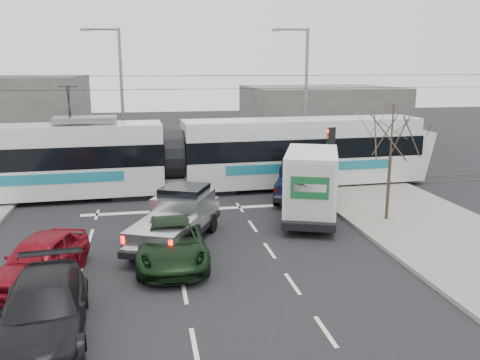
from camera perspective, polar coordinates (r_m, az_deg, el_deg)
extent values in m
plane|color=black|center=(18.75, -1.76, -8.26)|extent=(120.00, 120.00, 0.00)
cube|color=gray|center=(21.91, 22.31, -5.91)|extent=(6.00, 60.00, 0.15)
cube|color=#33302D|center=(28.24, -4.94, -1.07)|extent=(60.00, 1.60, 0.03)
cube|color=slate|center=(44.04, 8.90, 7.06)|extent=(12.00, 10.00, 5.00)
cylinder|color=#47382B|center=(22.91, 16.31, -0.89)|extent=(0.14, 0.14, 2.75)
cylinder|color=#47382B|center=(22.48, 16.70, 5.31)|extent=(0.07, 0.07, 2.25)
cylinder|color=black|center=(25.99, 10.44, 1.94)|extent=(0.12, 0.12, 3.60)
cube|color=black|center=(25.71, 10.14, 4.77)|extent=(0.28, 0.28, 0.95)
cylinder|color=#FF0C07|center=(25.62, 9.85, 5.43)|extent=(0.06, 0.20, 0.20)
cylinder|color=orange|center=(25.66, 9.82, 4.77)|extent=(0.06, 0.20, 0.20)
cylinder|color=#05330C|center=(25.70, 9.80, 4.11)|extent=(0.06, 0.20, 0.20)
cube|color=white|center=(25.76, 10.56, 2.97)|extent=(0.02, 0.30, 0.40)
cylinder|color=slate|center=(33.00, 7.39, 8.76)|extent=(0.20, 0.20, 9.00)
cylinder|color=slate|center=(32.70, 5.88, 16.48)|extent=(2.00, 0.14, 0.14)
cube|color=slate|center=(32.43, 4.11, 16.45)|extent=(0.55, 0.25, 0.14)
cylinder|color=slate|center=(33.40, -13.08, 8.58)|extent=(0.20, 0.20, 9.00)
cylinder|color=slate|center=(33.46, -15.25, 16.03)|extent=(2.00, 0.14, 0.14)
cube|color=slate|center=(33.54, -17.01, 15.83)|extent=(0.55, 0.25, 0.14)
cylinder|color=black|center=(27.46, -5.16, 10.13)|extent=(60.00, 0.03, 0.03)
cylinder|color=black|center=(27.44, -5.19, 11.59)|extent=(60.00, 0.03, 0.03)
cube|color=white|center=(27.77, -22.56, -0.01)|extent=(13.45, 3.32, 1.62)
cube|color=black|center=(27.54, -22.78, 2.54)|extent=(13.52, 3.35, 1.10)
cube|color=white|center=(27.40, -22.96, 4.58)|extent=(13.45, 3.21, 1.03)
cube|color=teal|center=(26.34, -23.10, -0.04)|extent=(9.34, 0.38, 0.52)
cube|color=white|center=(29.03, 6.91, 1.40)|extent=(13.45, 3.32, 1.62)
cube|color=black|center=(28.81, 6.98, 3.84)|extent=(13.52, 3.35, 1.10)
cube|color=white|center=(28.68, 7.03, 5.81)|extent=(13.45, 3.21, 1.03)
cube|color=teal|center=(27.68, 7.91, 1.44)|extent=(9.34, 0.38, 0.52)
cylinder|color=black|center=(27.27, -7.55, 2.86)|extent=(1.14, 2.73, 2.69)
cube|color=slate|center=(26.96, -16.99, 6.52)|extent=(3.17, 1.80, 0.26)
cube|color=black|center=(27.55, -11.95, -1.28)|extent=(2.16, 2.46, 0.37)
cube|color=black|center=(27.94, -2.99, -0.82)|extent=(2.16, 2.46, 0.37)
cube|color=black|center=(30.62, 13.27, 0.05)|extent=(2.16, 2.46, 0.37)
cube|color=black|center=(19.60, -7.28, -5.76)|extent=(4.10, 5.92, 0.24)
cube|color=silver|center=(20.31, -6.31, -3.08)|extent=(2.71, 2.94, 1.12)
cube|color=black|center=(20.25, -6.26, -1.42)|extent=(2.20, 2.22, 0.53)
cube|color=silver|center=(21.59, -5.07, -2.71)|extent=(2.10, 1.69, 0.53)
cube|color=silver|center=(18.39, -8.70, -5.79)|extent=(2.78, 3.09, 0.63)
cube|color=silver|center=(17.22, -10.54, -8.08)|extent=(1.70, 0.90, 0.17)
cube|color=#FF0C07|center=(17.55, -13.00, -6.55)|extent=(0.16, 0.13, 0.27)
cube|color=#FF0C07|center=(16.87, -7.77, -7.12)|extent=(0.16, 0.13, 0.27)
cylinder|color=black|center=(21.55, -7.77, -4.47)|extent=(0.57, 0.82, 0.78)
cylinder|color=black|center=(20.98, -3.22, -4.85)|extent=(0.57, 0.82, 0.78)
cylinder|color=black|center=(18.44, -11.90, -7.63)|extent=(0.57, 0.82, 0.78)
cylinder|color=black|center=(17.76, -6.65, -8.23)|extent=(0.57, 0.82, 0.78)
cube|color=black|center=(23.17, 7.94, -2.98)|extent=(4.17, 6.61, 0.31)
cube|color=white|center=(25.30, 8.15, 0.11)|extent=(2.43, 2.11, 1.43)
cube|color=black|center=(25.31, 8.19, 1.36)|extent=(2.00, 1.55, 0.54)
cube|color=silver|center=(22.25, 7.99, -0.14)|extent=(3.48, 4.73, 2.64)
cube|color=silver|center=(20.19, 7.82, -1.46)|extent=(1.79, 0.69, 2.32)
cube|color=#155C2B|center=(20.10, 7.83, -0.90)|extent=(1.42, 0.53, 0.90)
cube|color=black|center=(20.38, 7.68, -5.43)|extent=(1.89, 0.88, 0.16)
cylinder|color=black|center=(25.17, 5.92, -1.88)|extent=(0.53, 0.85, 0.80)
cylinder|color=black|center=(25.13, 10.22, -2.04)|extent=(0.53, 0.85, 0.80)
cylinder|color=black|center=(21.55, 5.28, -4.25)|extent=(0.56, 0.93, 0.89)
cylinder|color=black|center=(21.50, 10.31, -4.44)|extent=(0.56, 0.93, 0.89)
cube|color=black|center=(26.17, 6.20, -1.11)|extent=(3.25, 4.81, 0.23)
cube|color=black|center=(26.82, 6.39, 0.61)|extent=(2.23, 2.37, 1.04)
cube|color=black|center=(26.80, 6.44, 1.78)|extent=(1.83, 1.79, 0.50)
cube|color=black|center=(27.92, 6.59, 0.65)|extent=(1.77, 1.35, 0.50)
cube|color=black|center=(25.13, 6.00, -0.84)|extent=(2.28, 2.50, 0.59)
cube|color=silver|center=(24.06, 5.71, -2.04)|extent=(1.48, 0.73, 0.16)
cube|color=#590505|center=(24.14, 4.01, -1.14)|extent=(0.14, 0.11, 0.25)
cube|color=#590505|center=(24.00, 7.49, -1.30)|extent=(0.14, 0.11, 0.25)
cylinder|color=black|center=(27.68, 4.90, -0.61)|extent=(0.51, 0.76, 0.72)
cylinder|color=black|center=(27.55, 8.07, -0.75)|extent=(0.51, 0.76, 0.72)
cylinder|color=black|center=(24.90, 4.11, -2.10)|extent=(0.51, 0.76, 0.72)
cylinder|color=black|center=(24.75, 7.64, -2.27)|extent=(0.51, 0.76, 0.72)
imported|color=black|center=(17.97, -7.74, -6.91)|extent=(2.44, 5.15, 1.42)
imported|color=maroon|center=(17.40, -21.48, -8.23)|extent=(2.95, 4.74, 1.50)
imported|color=black|center=(13.97, -21.17, -13.46)|extent=(2.50, 5.29, 1.49)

